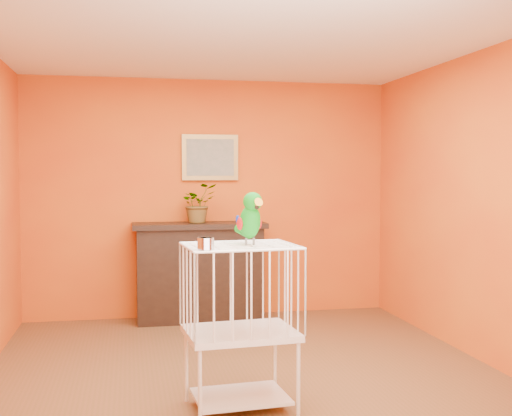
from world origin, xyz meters
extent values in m
plane|color=brown|center=(0.00, 0.00, 0.00)|extent=(4.50, 4.50, 0.00)
plane|color=orange|center=(0.00, 2.25, 1.30)|extent=(4.00, 0.00, 4.00)
plane|color=orange|center=(0.00, -2.25, 1.30)|extent=(4.00, 0.00, 4.00)
plane|color=orange|center=(2.00, 0.00, 1.30)|extent=(0.00, 4.50, 4.50)
plane|color=white|center=(0.00, 0.00, 2.60)|extent=(4.50, 4.50, 0.00)
cube|color=black|center=(-0.14, 2.01, 0.50)|extent=(1.32, 0.44, 0.99)
cube|color=black|center=(-0.14, 2.01, 1.02)|extent=(1.41, 0.51, 0.06)
cube|color=black|center=(-0.14, 1.81, 0.50)|extent=(0.93, 0.02, 0.50)
cube|color=#5C2B1A|center=(-0.42, 1.95, 0.39)|extent=(0.06, 0.20, 0.31)
cube|color=#405329|center=(-0.33, 1.95, 0.39)|extent=(0.06, 0.20, 0.31)
cube|color=#5C2B1A|center=(-0.23, 1.95, 0.39)|extent=(0.06, 0.20, 0.31)
cube|color=#405329|center=(-0.12, 1.95, 0.39)|extent=(0.06, 0.20, 0.31)
cube|color=#5C2B1A|center=(-0.01, 1.95, 0.39)|extent=(0.06, 0.20, 0.31)
imported|color=#26722D|center=(-0.16, 2.07, 1.21)|extent=(0.51, 0.53, 0.33)
cube|color=#A47E3A|center=(0.00, 2.22, 1.75)|extent=(0.62, 0.03, 0.50)
cube|color=gray|center=(0.00, 2.21, 1.75)|extent=(0.52, 0.01, 0.40)
cube|color=white|center=(-0.17, -0.66, 0.09)|extent=(0.64, 0.51, 0.02)
cube|color=white|center=(-0.17, -0.66, 0.51)|extent=(0.75, 0.60, 0.04)
cube|color=white|center=(-0.17, -0.66, 1.09)|extent=(0.75, 0.60, 0.01)
cylinder|color=white|center=(-0.47, -0.93, 0.25)|extent=(0.03, 0.03, 0.49)
cylinder|color=white|center=(0.17, -0.88, 0.25)|extent=(0.03, 0.03, 0.49)
cylinder|color=white|center=(-0.51, -0.44, 0.25)|extent=(0.03, 0.03, 0.49)
cylinder|color=white|center=(0.13, -0.39, 0.25)|extent=(0.03, 0.03, 0.49)
cylinder|color=silver|center=(-0.42, -0.90, 1.14)|extent=(0.10, 0.10, 0.07)
cylinder|color=#59544C|center=(-0.13, -0.68, 1.12)|extent=(0.02, 0.02, 0.05)
cylinder|color=#59544C|center=(-0.08, -0.66, 1.12)|extent=(0.02, 0.02, 0.05)
ellipsoid|color=#048C12|center=(-0.10, -0.67, 1.25)|extent=(0.18, 0.22, 0.25)
ellipsoid|color=#048C12|center=(-0.09, -0.71, 1.39)|extent=(0.15, 0.16, 0.12)
cone|color=orange|center=(-0.08, -0.76, 1.37)|extent=(0.08, 0.09, 0.08)
cone|color=black|center=(-0.08, -0.75, 1.35)|extent=(0.04, 0.04, 0.03)
sphere|color=black|center=(-0.13, -0.74, 1.40)|extent=(0.02, 0.02, 0.02)
sphere|color=black|center=(-0.05, -0.72, 1.40)|extent=(0.02, 0.02, 0.02)
ellipsoid|color=#A50C0C|center=(-0.17, -0.68, 1.24)|extent=(0.05, 0.08, 0.09)
ellipsoid|color=navy|center=(-0.04, -0.64, 1.24)|extent=(0.05, 0.08, 0.09)
cone|color=#048C12|center=(-0.13, -0.59, 1.17)|extent=(0.12, 0.19, 0.14)
camera|label=1|loc=(-0.89, -4.79, 1.56)|focal=45.00mm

